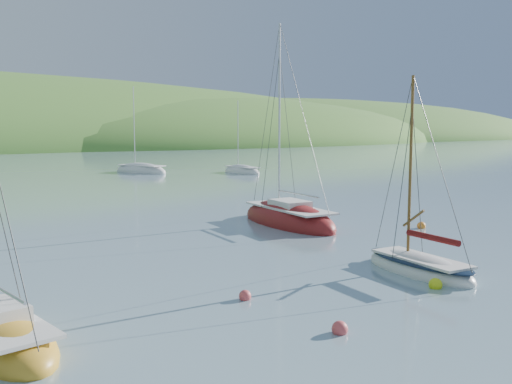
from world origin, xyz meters
TOP-DOWN VIEW (x-y plane):
  - ground at (0.00, 0.00)m, footprint 700.00×700.00m
  - daysailer_white at (4.14, 0.76)m, footprint 2.75×5.55m
  - sloop_red at (7.31, 12.30)m, footprint 4.12×8.85m
  - distant_sloop_b at (17.59, 52.70)m, footprint 5.25×8.66m
  - distant_sloop_d at (27.34, 44.60)m, footprint 2.65×6.91m
  - mooring_buoys at (1.17, 2.50)m, footprint 24.32×10.17m

SIDE VIEW (x-z plane):
  - ground at x=0.00m, z-range 0.00..0.00m
  - mooring_buoys at x=1.17m, z-range -0.12..0.36m
  - distant_sloop_d at x=27.34m, z-range -4.70..5.05m
  - distant_sloop_b at x=17.59m, z-range -5.64..6.02m
  - daysailer_white at x=4.14m, z-range -3.88..4.28m
  - sloop_red at x=7.31m, z-range -6.07..6.53m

